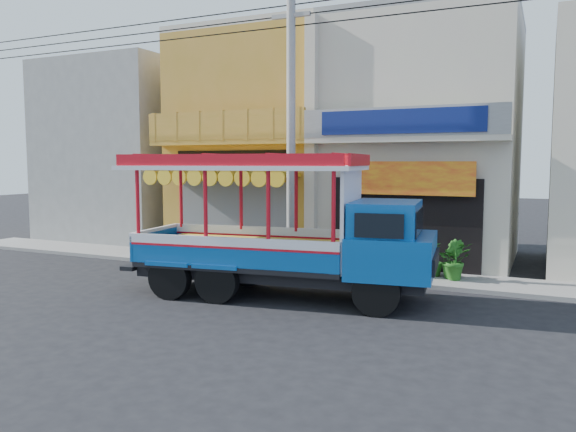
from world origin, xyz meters
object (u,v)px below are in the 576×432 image
at_px(potted_plant_c, 433,259).
at_px(potted_plant_a, 454,260).
at_px(utility_pole, 296,105).
at_px(potted_plant_b, 454,260).
at_px(green_sign, 172,245).
at_px(songthaew_truck, 301,230).

bearing_deg(potted_plant_c, potted_plant_a, 95.62).
xyz_separation_m(utility_pole, potted_plant_a, (4.48, 0.85, -4.40)).
xyz_separation_m(utility_pole, potted_plant_b, (4.51, 0.68, -4.36)).
distance_m(green_sign, potted_plant_b, 9.38).
relative_size(utility_pole, green_sign, 28.43).
relative_size(songthaew_truck, potted_plant_b, 7.10).
distance_m(potted_plant_a, potted_plant_b, 0.17).
relative_size(potted_plant_b, potted_plant_c, 1.15).
xyz_separation_m(songthaew_truck, potted_plant_c, (2.56, 3.67, -1.12)).
distance_m(songthaew_truck, potted_plant_a, 4.84).
relative_size(green_sign, potted_plant_a, 0.96).
bearing_deg(potted_plant_c, songthaew_truck, -14.73).
bearing_deg(potted_plant_c, potted_plant_b, 83.10).
height_order(songthaew_truck, potted_plant_a, songthaew_truck).
bearing_deg(songthaew_truck, utility_pole, 116.55).
height_order(utility_pole, potted_plant_b, utility_pole).
height_order(utility_pole, songthaew_truck, utility_pole).
height_order(green_sign, potted_plant_a, potted_plant_a).
bearing_deg(potted_plant_b, songthaew_truck, 102.60).
height_order(green_sign, potted_plant_c, green_sign).
distance_m(green_sign, potted_plant_c, 8.77).
bearing_deg(potted_plant_c, green_sign, -66.46).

